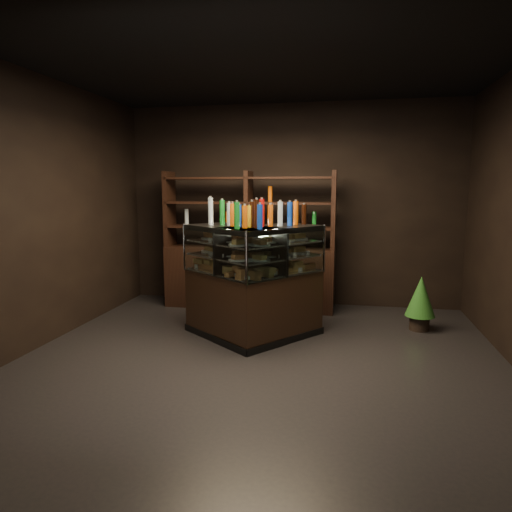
# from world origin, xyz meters

# --- Properties ---
(ground) EXTENTS (5.00, 5.00, 0.00)m
(ground) POSITION_xyz_m (0.00, 0.00, 0.00)
(ground) COLOR black
(ground) RESTS_ON ground
(room_shell) EXTENTS (5.02, 5.02, 3.01)m
(room_shell) POSITION_xyz_m (0.00, 0.00, 1.94)
(room_shell) COLOR black
(room_shell) RESTS_ON ground
(display_case) EXTENTS (1.71, 1.34, 1.34)m
(display_case) POSITION_xyz_m (-0.23, 0.72, 0.45)
(display_case) COLOR black
(display_case) RESTS_ON ground
(food_display) EXTENTS (1.36, 0.98, 0.42)m
(food_display) POSITION_xyz_m (-0.23, 0.72, 1.02)
(food_display) COLOR #D1884B
(food_display) RESTS_ON display_case
(bottles_top) EXTENTS (1.19, 0.84, 0.30)m
(bottles_top) POSITION_xyz_m (-0.23, 0.72, 1.47)
(bottles_top) COLOR #147223
(bottles_top) RESTS_ON display_case
(potted_conifer) EXTENTS (0.36, 0.36, 0.78)m
(potted_conifer) POSITION_xyz_m (1.76, 1.42, 0.44)
(potted_conifer) COLOR black
(potted_conifer) RESTS_ON ground
(back_shelving) EXTENTS (2.49, 0.44, 2.00)m
(back_shelving) POSITION_xyz_m (-0.56, 2.05, 0.60)
(back_shelving) COLOR black
(back_shelving) RESTS_ON ground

